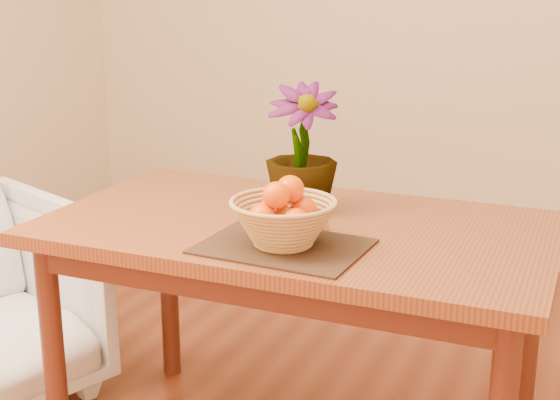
% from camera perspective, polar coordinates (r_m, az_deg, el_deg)
% --- Properties ---
extents(table, '(1.40, 0.80, 0.75)m').
position_cam_1_polar(table, '(2.20, 1.24, -3.80)').
color(table, brown).
rests_on(table, floor).
extents(placemat, '(0.42, 0.33, 0.01)m').
position_cam_1_polar(placemat, '(1.97, 0.24, -3.40)').
color(placemat, '#322012').
rests_on(placemat, table).
extents(wicker_basket, '(0.27, 0.27, 0.11)m').
position_cam_1_polar(wicker_basket, '(1.95, 0.24, -1.81)').
color(wicker_basket, tan).
rests_on(wicker_basket, placemat).
extents(orange_pile, '(0.16, 0.17, 0.13)m').
position_cam_1_polar(orange_pile, '(1.94, 0.26, -0.57)').
color(orange_pile, '#EF5203').
rests_on(orange_pile, wicker_basket).
extents(potted_plant, '(0.27, 0.27, 0.37)m').
position_cam_1_polar(potted_plant, '(2.23, 1.59, 3.76)').
color(potted_plant, '#1E4E16').
rests_on(potted_plant, table).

